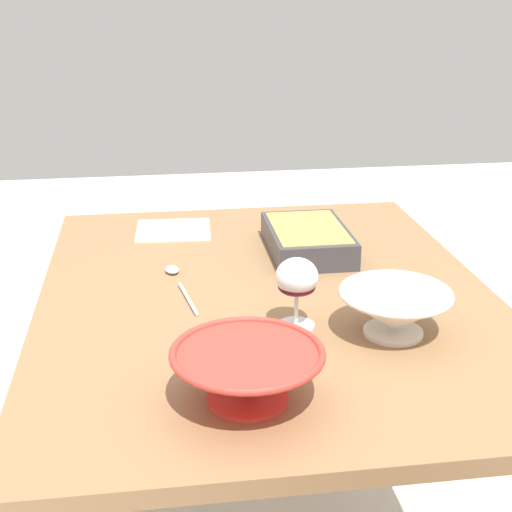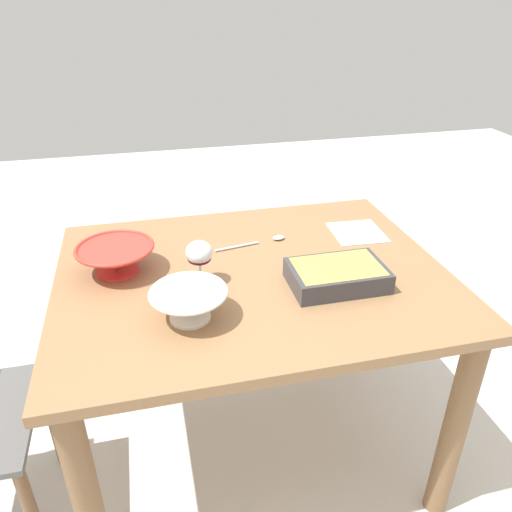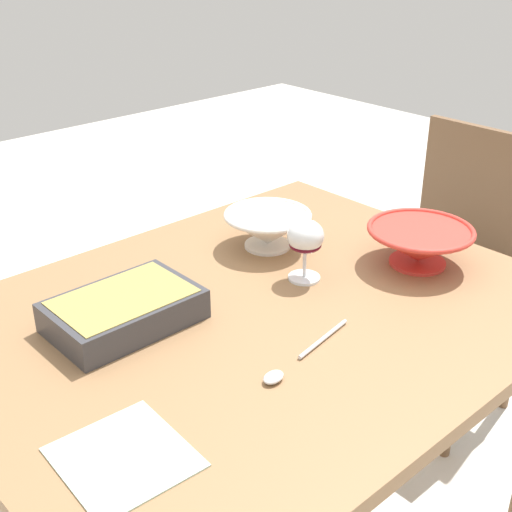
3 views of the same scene
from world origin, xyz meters
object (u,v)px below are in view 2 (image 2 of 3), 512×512
(mixing_bowl, at_px, (189,303))
(napkin, at_px, (357,232))
(small_bowl, at_px, (116,258))
(wine_glass, at_px, (199,255))
(serving_spoon, at_px, (264,241))
(dining_table, at_px, (253,306))
(casserole_dish, at_px, (337,274))

(mixing_bowl, relative_size, napkin, 1.10)
(mixing_bowl, distance_m, small_bowl, 0.36)
(wine_glass, xyz_separation_m, napkin, (0.61, 0.21, -0.09))
(wine_glass, distance_m, serving_spoon, 0.35)
(wine_glass, bearing_deg, mixing_bowl, -106.98)
(dining_table, relative_size, napkin, 6.30)
(small_bowl, bearing_deg, dining_table, -13.16)
(napkin, bearing_deg, serving_spoon, 179.37)
(serving_spoon, distance_m, napkin, 0.35)
(mixing_bowl, xyz_separation_m, serving_spoon, (0.31, 0.39, -0.04))
(wine_glass, distance_m, casserole_dish, 0.42)
(mixing_bowl, bearing_deg, wine_glass, 73.02)
(wine_glass, height_order, napkin, wine_glass)
(dining_table, distance_m, mixing_bowl, 0.35)
(dining_table, distance_m, napkin, 0.49)
(mixing_bowl, xyz_separation_m, small_bowl, (-0.19, 0.30, 0.00))
(casserole_dish, distance_m, mixing_bowl, 0.46)
(small_bowl, xyz_separation_m, serving_spoon, (0.50, 0.09, -0.04))
(wine_glass, bearing_deg, casserole_dish, -14.95)
(dining_table, relative_size, wine_glass, 8.65)
(mixing_bowl, height_order, serving_spoon, mixing_bowl)
(casserole_dish, height_order, napkin, casserole_dish)
(casserole_dish, height_order, small_bowl, small_bowl)
(small_bowl, bearing_deg, serving_spoon, 10.15)
(casserole_dish, height_order, mixing_bowl, mixing_bowl)
(wine_glass, height_order, small_bowl, wine_glass)
(dining_table, height_order, serving_spoon, serving_spoon)
(wine_glass, relative_size, casserole_dish, 0.49)
(dining_table, distance_m, wine_glass, 0.28)
(casserole_dish, bearing_deg, serving_spoon, 114.15)
(wine_glass, xyz_separation_m, mixing_bowl, (-0.05, -0.18, -0.05))
(small_bowl, xyz_separation_m, napkin, (0.85, 0.09, -0.05))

